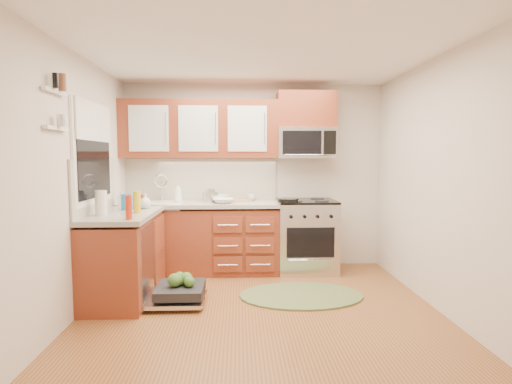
{
  "coord_description": "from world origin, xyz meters",
  "views": [
    {
      "loc": [
        -0.21,
        -3.76,
        1.51
      ],
      "look_at": [
        -0.01,
        0.85,
        1.11
      ],
      "focal_mm": 28.0,
      "sensor_mm": 36.0,
      "label": 1
    }
  ],
  "objects_px": {
    "rug": "(301,295)",
    "cutting_board": "(240,200)",
    "paper_towel_roll": "(101,203)",
    "upper_cabinets": "(200,130)",
    "stock_pot": "(211,197)",
    "bowl_a": "(223,201)",
    "bowl_b": "(219,198)",
    "range": "(306,236)",
    "sink": "(159,212)",
    "cup": "(252,197)",
    "dishwasher": "(177,294)",
    "skillet": "(288,200)",
    "microwave": "(306,143)"
  },
  "relations": [
    {
      "from": "rug",
      "to": "stock_pot",
      "type": "bearing_deg",
      "value": 134.32
    },
    {
      "from": "cutting_board",
      "to": "cup",
      "type": "distance_m",
      "value": 0.19
    },
    {
      "from": "rug",
      "to": "sink",
      "type": "bearing_deg",
      "value": 150.54
    },
    {
      "from": "rug",
      "to": "bowl_b",
      "type": "relative_size",
      "value": 4.98
    },
    {
      "from": "range",
      "to": "sink",
      "type": "height_order",
      "value": "range"
    },
    {
      "from": "upper_cabinets",
      "to": "skillet",
      "type": "xyz_separation_m",
      "value": [
        1.12,
        -0.4,
        -0.9
      ]
    },
    {
      "from": "microwave",
      "to": "sink",
      "type": "relative_size",
      "value": 1.23
    },
    {
      "from": "sink",
      "to": "dishwasher",
      "type": "distance_m",
      "value": 1.38
    },
    {
      "from": "microwave",
      "to": "bowl_a",
      "type": "xyz_separation_m",
      "value": [
        -1.09,
        -0.25,
        -0.74
      ]
    },
    {
      "from": "dishwasher",
      "to": "bowl_a",
      "type": "xyz_separation_m",
      "value": [
        0.45,
        1.0,
        0.86
      ]
    },
    {
      "from": "rug",
      "to": "cutting_board",
      "type": "bearing_deg",
      "value": 120.99
    },
    {
      "from": "range",
      "to": "paper_towel_roll",
      "type": "relative_size",
      "value": 3.73
    },
    {
      "from": "microwave",
      "to": "bowl_a",
      "type": "relative_size",
      "value": 2.88
    },
    {
      "from": "range",
      "to": "dishwasher",
      "type": "bearing_deg",
      "value": -143.73
    },
    {
      "from": "skillet",
      "to": "paper_towel_roll",
      "type": "xyz_separation_m",
      "value": [
        -2.0,
        -0.88,
        0.08
      ]
    },
    {
      "from": "bowl_a",
      "to": "bowl_b",
      "type": "xyz_separation_m",
      "value": [
        -0.07,
        0.25,
        0.01
      ]
    },
    {
      "from": "upper_cabinets",
      "to": "stock_pot",
      "type": "bearing_deg",
      "value": -19.15
    },
    {
      "from": "skillet",
      "to": "bowl_b",
      "type": "distance_m",
      "value": 0.96
    },
    {
      "from": "bowl_a",
      "to": "cup",
      "type": "height_order",
      "value": "cup"
    },
    {
      "from": "cutting_board",
      "to": "bowl_a",
      "type": "distance_m",
      "value": 0.33
    },
    {
      "from": "dishwasher",
      "to": "paper_towel_roll",
      "type": "height_order",
      "value": "paper_towel_roll"
    },
    {
      "from": "upper_cabinets",
      "to": "microwave",
      "type": "distance_m",
      "value": 1.42
    },
    {
      "from": "range",
      "to": "cutting_board",
      "type": "relative_size",
      "value": 3.36
    },
    {
      "from": "paper_towel_roll",
      "to": "bowl_b",
      "type": "bearing_deg",
      "value": 48.46
    },
    {
      "from": "skillet",
      "to": "bowl_a",
      "type": "xyz_separation_m",
      "value": [
        -0.81,
        0.12,
        -0.02
      ]
    },
    {
      "from": "upper_cabinets",
      "to": "paper_towel_roll",
      "type": "distance_m",
      "value": 1.75
    },
    {
      "from": "upper_cabinets",
      "to": "microwave",
      "type": "relative_size",
      "value": 2.7
    },
    {
      "from": "stock_pot",
      "to": "dishwasher",
      "type": "bearing_deg",
      "value": -102.6
    },
    {
      "from": "cutting_board",
      "to": "paper_towel_roll",
      "type": "distance_m",
      "value": 1.89
    },
    {
      "from": "skillet",
      "to": "dishwasher",
      "type": "bearing_deg",
      "value": -145.07
    },
    {
      "from": "stock_pot",
      "to": "bowl_a",
      "type": "relative_size",
      "value": 0.8
    },
    {
      "from": "range",
      "to": "bowl_b",
      "type": "height_order",
      "value": "bowl_b"
    },
    {
      "from": "dishwasher",
      "to": "rug",
      "type": "xyz_separation_m",
      "value": [
        1.32,
        0.15,
        -0.09
      ]
    },
    {
      "from": "range",
      "to": "bowl_a",
      "type": "bearing_deg",
      "value": -173.47
    },
    {
      "from": "upper_cabinets",
      "to": "dishwasher",
      "type": "xyz_separation_m",
      "value": [
        -0.13,
        -1.27,
        -1.77
      ]
    },
    {
      "from": "upper_cabinets",
      "to": "range",
      "type": "bearing_deg",
      "value": -5.89
    },
    {
      "from": "sink",
      "to": "bowl_a",
      "type": "distance_m",
      "value": 0.86
    },
    {
      "from": "sink",
      "to": "cup",
      "type": "bearing_deg",
      "value": 10.75
    },
    {
      "from": "range",
      "to": "rug",
      "type": "distance_m",
      "value": 1.1
    },
    {
      "from": "dishwasher",
      "to": "cup",
      "type": "distance_m",
      "value": 1.8
    },
    {
      "from": "bowl_b",
      "to": "stock_pot",
      "type": "bearing_deg",
      "value": -162.87
    },
    {
      "from": "paper_towel_roll",
      "to": "bowl_b",
      "type": "height_order",
      "value": "paper_towel_roll"
    },
    {
      "from": "skillet",
      "to": "stock_pot",
      "type": "relative_size",
      "value": 1.22
    },
    {
      "from": "upper_cabinets",
      "to": "skillet",
      "type": "bearing_deg",
      "value": -19.35
    },
    {
      "from": "upper_cabinets",
      "to": "paper_towel_roll",
      "type": "height_order",
      "value": "upper_cabinets"
    },
    {
      "from": "paper_towel_roll",
      "to": "upper_cabinets",
      "type": "bearing_deg",
      "value": 55.59
    },
    {
      "from": "dishwasher",
      "to": "bowl_b",
      "type": "distance_m",
      "value": 1.57
    },
    {
      "from": "sink",
      "to": "bowl_a",
      "type": "bearing_deg",
      "value": -7.84
    },
    {
      "from": "skillet",
      "to": "stock_pot",
      "type": "height_order",
      "value": "stock_pot"
    },
    {
      "from": "sink",
      "to": "cutting_board",
      "type": "xyz_separation_m",
      "value": [
        1.05,
        0.13,
        0.14
      ]
    }
  ]
}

